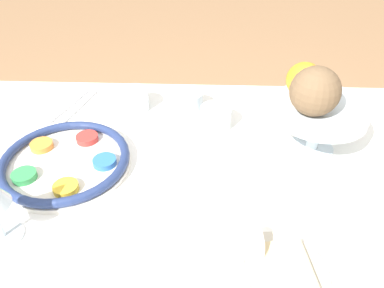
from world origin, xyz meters
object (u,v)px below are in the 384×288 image
(cup_far, at_px, (188,102))
(bread_plate, at_px, (278,272))
(napkin_roll, at_px, (213,247))
(fruit_stand, at_px, (320,113))
(cup_mid, at_px, (134,99))
(cup_near, at_px, (216,118))
(seder_plate, at_px, (65,161))
(orange_fruit, at_px, (304,80))
(coconut, at_px, (315,91))

(cup_far, bearing_deg, bread_plate, -70.87)
(bread_plate, distance_m, napkin_roll, 0.12)
(bread_plate, bearing_deg, fruit_stand, 69.71)
(cup_mid, xyz_separation_m, cup_far, (0.15, -0.01, 0.00))
(napkin_roll, bearing_deg, cup_mid, 114.15)
(fruit_stand, xyz_separation_m, cup_near, (-0.23, 0.08, -0.07))
(seder_plate, bearing_deg, orange_fruit, 12.81)
(fruit_stand, distance_m, orange_fruit, 0.08)
(cup_near, bearing_deg, cup_mid, 160.08)
(fruit_stand, xyz_separation_m, orange_fruit, (-0.04, 0.04, 0.06))
(seder_plate, relative_size, cup_far, 3.67)
(cup_near, relative_size, cup_far, 1.00)
(coconut, bearing_deg, napkin_roll, -126.69)
(orange_fruit, relative_size, napkin_roll, 0.45)
(orange_fruit, distance_m, cup_mid, 0.45)
(bread_plate, xyz_separation_m, cup_near, (-0.10, 0.42, 0.02))
(bread_plate, distance_m, cup_mid, 0.59)
(seder_plate, distance_m, cup_near, 0.37)
(napkin_roll, bearing_deg, cup_far, 97.76)
(napkin_roll, relative_size, cup_far, 2.22)
(cup_mid, bearing_deg, coconut, -25.65)
(orange_fruit, bearing_deg, seder_plate, -167.19)
(fruit_stand, bearing_deg, napkin_roll, -127.49)
(seder_plate, height_order, fruit_stand, fruit_stand)
(seder_plate, bearing_deg, napkin_roll, -34.42)
(cup_far, bearing_deg, napkin_roll, -82.24)
(fruit_stand, height_order, cup_far, fruit_stand)
(cup_far, bearing_deg, fruit_stand, -27.88)
(seder_plate, height_order, cup_far, cup_far)
(seder_plate, distance_m, cup_mid, 0.27)
(coconut, relative_size, cup_mid, 1.32)
(fruit_stand, distance_m, napkin_roll, 0.39)
(bread_plate, xyz_separation_m, cup_far, (-0.17, 0.50, 0.02))
(bread_plate, xyz_separation_m, napkin_roll, (-0.11, 0.03, 0.02))
(cup_near, height_order, cup_far, same)
(orange_fruit, bearing_deg, cup_near, 165.76)
(cup_near, relative_size, cup_mid, 1.00)
(napkin_roll, bearing_deg, seder_plate, 145.58)
(fruit_stand, xyz_separation_m, bread_plate, (-0.13, -0.34, -0.09))
(seder_plate, xyz_separation_m, cup_far, (0.26, 0.24, 0.01))
(coconut, distance_m, cup_near, 0.27)
(bread_plate, height_order, cup_near, cup_near)
(orange_fruit, relative_size, cup_near, 1.00)
(coconut, distance_m, cup_mid, 0.48)
(cup_near, bearing_deg, coconut, -31.55)
(fruit_stand, bearing_deg, orange_fruit, 136.76)
(cup_mid, bearing_deg, orange_fruit, -17.35)
(seder_plate, bearing_deg, bread_plate, -30.54)
(fruit_stand, relative_size, cup_near, 2.65)
(seder_plate, distance_m, napkin_roll, 0.39)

